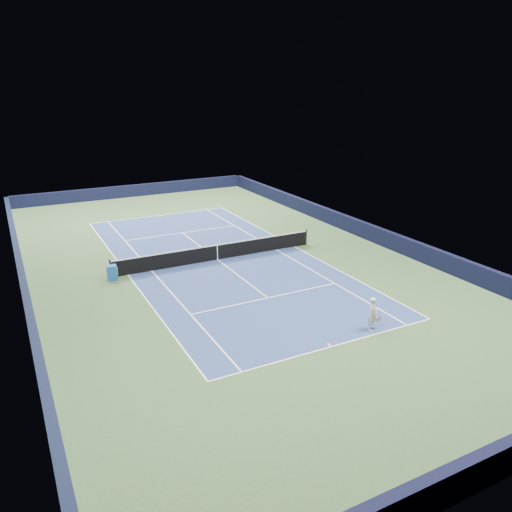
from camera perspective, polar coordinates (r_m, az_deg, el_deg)
name	(u,v)px	position (r m, az deg, el deg)	size (l,w,h in m)	color
ground	(218,260)	(30.54, -4.42, -0.42)	(40.00, 40.00, 0.00)	#35532D
wall_far	(134,191)	(48.63, -13.76, 7.27)	(22.00, 0.35, 1.10)	black
wall_near	(503,459)	(16.24, 26.36, -20.05)	(22.00, 0.35, 1.10)	black
wall_right	(359,228)	(35.76, 11.73, 3.13)	(0.35, 40.00, 1.10)	black
wall_left	(23,283)	(28.26, -25.08, -2.77)	(0.35, 40.00, 1.10)	black
court_surface	(218,260)	(30.54, -4.42, -0.41)	(10.97, 23.77, 0.01)	navy
baseline_far	(160,215)	(41.27, -10.96, 4.58)	(10.97, 0.08, 0.00)	white
baseline_near	(332,347)	(21.06, 8.65, -10.20)	(10.97, 0.08, 0.00)	white
sideline_doubles_right	(294,247)	(32.92, 4.39, 1.09)	(0.08, 23.77, 0.00)	white
sideline_doubles_left	(128,275)	(29.00, -14.43, -2.09)	(0.08, 23.77, 0.00)	white
sideline_singles_right	(276,250)	(32.26, 2.31, 0.74)	(0.08, 23.77, 0.00)	white
sideline_singles_left	(152,271)	(29.29, -11.84, -1.66)	(0.08, 23.77, 0.00)	white
service_line_far	(182,233)	(36.23, -8.42, 2.65)	(8.23, 0.08, 0.00)	white
service_line_near	(268,298)	(25.18, 1.36, -4.80)	(8.23, 0.08, 0.00)	white
center_service_line	(218,260)	(30.53, -4.42, -0.40)	(0.08, 12.80, 0.00)	white
center_mark_far	(160,216)	(41.13, -10.90, 4.54)	(0.08, 0.30, 0.00)	white
center_mark_near	(330,345)	(21.17, 8.41, -10.02)	(0.08, 0.30, 0.00)	white
tennis_net	(217,252)	(30.37, -4.44, 0.48)	(12.90, 0.10, 1.07)	black
sponsor_cube	(112,273)	(28.39, -16.12, -1.83)	(0.60, 0.51, 0.83)	#1B53A6
tennis_player	(373,314)	(22.38, 13.22, -6.44)	(0.78, 1.31, 2.41)	silver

